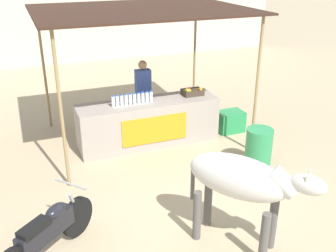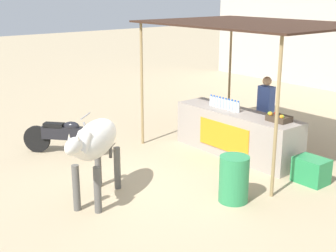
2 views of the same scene
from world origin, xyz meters
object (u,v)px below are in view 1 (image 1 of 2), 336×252
at_px(fruit_crate, 192,92).
at_px(motorcycle_parked, 48,232).
at_px(cooler_box, 230,121).
at_px(cow, 242,181).
at_px(vendor_behind_counter, 143,95).
at_px(stall_counter, 148,123).
at_px(water_barrel, 258,149).

height_order(fruit_crate, motorcycle_parked, fruit_crate).
relative_size(cooler_box, cow, 0.36).
height_order(vendor_behind_counter, motorcycle_parked, vendor_behind_counter).
height_order(cow, motorcycle_parked, cow).
height_order(fruit_crate, cow, cow).
bearing_deg(fruit_crate, cooler_box, -8.58).
height_order(stall_counter, motorcycle_parked, stall_counter).
bearing_deg(fruit_crate, vendor_behind_counter, 141.71).
distance_m(stall_counter, cooler_box, 1.98).
bearing_deg(vendor_behind_counter, fruit_crate, -38.29).
xyz_separation_m(fruit_crate, cow, (-0.94, -3.61, 0.00)).
bearing_deg(motorcycle_parked, cooler_box, 32.61).
bearing_deg(water_barrel, motorcycle_parked, -164.69).
relative_size(stall_counter, fruit_crate, 6.82).
distance_m(fruit_crate, vendor_behind_counter, 1.16).
distance_m(stall_counter, water_barrel, 2.41).
bearing_deg(cooler_box, vendor_behind_counter, 154.99).
xyz_separation_m(stall_counter, water_barrel, (1.60, -1.80, -0.08)).
height_order(stall_counter, cow, cow).
distance_m(vendor_behind_counter, motorcycle_parked, 4.47).
bearing_deg(water_barrel, vendor_behind_counter, 119.67).
distance_m(vendor_behind_counter, water_barrel, 2.97).
height_order(stall_counter, fruit_crate, fruit_crate).
distance_m(cow, motorcycle_parked, 2.66).
bearing_deg(fruit_crate, cow, -104.67).
bearing_deg(motorcycle_parked, stall_counter, 50.27).
distance_m(water_barrel, motorcycle_parked, 4.15).
relative_size(fruit_crate, water_barrel, 0.55).
bearing_deg(cooler_box, stall_counter, 177.17).
bearing_deg(water_barrel, fruit_crate, 106.72).
xyz_separation_m(cooler_box, cow, (-1.87, -3.47, 0.79)).
relative_size(cooler_box, motorcycle_parked, 0.42).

